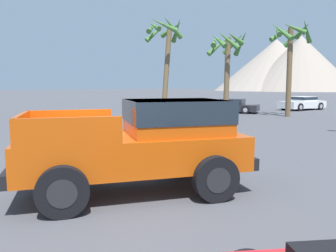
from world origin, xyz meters
The scene contains 7 objects.
ground_plane centered at (0.00, 0.00, 0.00)m, with size 320.00×320.00×0.00m, color #4C4C51.
orange_pickup_truck centered at (0.12, 0.33, 1.07)m, with size 3.92×5.01×1.90m.
parked_car_white centered at (-6.91, 25.48, 0.62)m, with size 2.93×4.76×1.21m.
parked_car_dark centered at (-9.86, 18.50, 0.57)m, with size 4.75×3.28×1.12m.
palm_tree_tall centered at (-7.68, 14.56, 4.35)m, with size 2.89×2.69×5.81m.
palm_tree_short centered at (-11.36, 12.39, 5.14)m, with size 2.86×2.88×6.81m.
palm_tree_leaning centered at (-5.02, 18.32, 4.99)m, with size 2.81×2.79×6.60m.
Camera 1 is at (5.10, -4.14, 2.20)m, focal length 35.00 mm.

